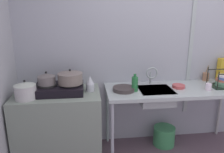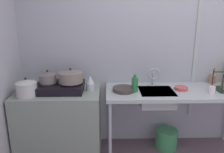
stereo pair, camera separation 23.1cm
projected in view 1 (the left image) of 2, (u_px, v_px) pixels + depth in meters
wall_back at (169, 51)px, 2.91m from camera, size 4.65×0.10×2.42m
wall_metal_strip at (191, 42)px, 2.85m from camera, size 0.05×0.01×1.93m
counter_concrete at (59, 126)px, 2.63m from camera, size 0.96×0.61×0.82m
counter_sink at (175, 93)px, 2.69m from camera, size 1.66×0.61×0.82m
stove at (59, 89)px, 2.50m from camera, size 0.54×0.38×0.11m
pot_on_left_burner at (46, 79)px, 2.46m from camera, size 0.19×0.19×0.15m
pot_on_right_burner at (70, 77)px, 2.48m from camera, size 0.28×0.28×0.17m
pot_beside_stove at (25, 90)px, 2.31m from camera, size 0.22×0.22×0.21m
percolator at (90, 84)px, 2.54m from camera, size 0.10×0.10×0.18m
sink_basin at (155, 96)px, 2.64m from camera, size 0.39×0.37×0.16m
faucet at (152, 74)px, 2.73m from camera, size 0.15×0.08×0.23m
frying_pan at (124, 89)px, 2.57m from camera, size 0.26×0.26×0.04m
dish_rack at (223, 81)px, 2.71m from camera, size 0.31×0.25×0.22m
cup_by_rack at (209, 87)px, 2.59m from camera, size 0.07×0.07×0.08m
small_bowl_on_drainboard at (179, 86)px, 2.68m from camera, size 0.15×0.15×0.04m
bottle_by_sink at (135, 84)px, 2.54m from camera, size 0.07×0.07×0.20m
cereal_box at (224, 69)px, 2.96m from camera, size 0.19×0.09×0.30m
utensil_jar at (206, 77)px, 2.95m from camera, size 0.08×0.08×0.21m
bucket_on_floor at (164, 136)px, 2.95m from camera, size 0.28×0.28×0.25m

